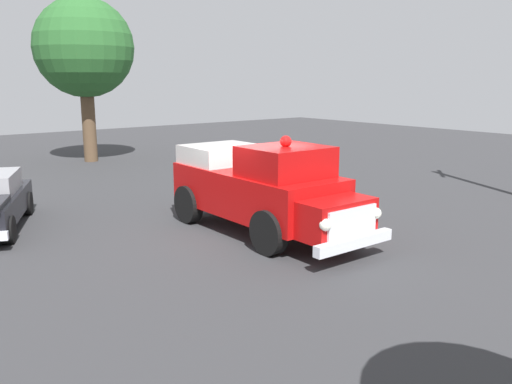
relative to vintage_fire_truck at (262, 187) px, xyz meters
name	(u,v)px	position (x,y,z in m)	size (l,w,h in m)	color
ground_plane	(248,231)	(-0.21, 0.31, -1.20)	(60.00, 60.00, 0.00)	#333335
vintage_fire_truck	(262,187)	(0.00, 0.00, 0.00)	(2.37, 5.97, 2.59)	black
spectator_standing	(304,176)	(2.78, 1.37, -0.23)	(0.64, 0.36, 1.68)	#2D334C
oak_tree_left	(84,49)	(1.24, 14.61, 4.08)	(4.58, 4.58, 7.62)	brown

